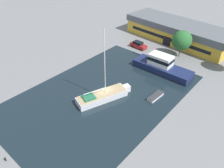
# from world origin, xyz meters

# --- Properties ---
(ground_plane) EXTENTS (440.00, 440.00, 0.00)m
(ground_plane) POSITION_xyz_m (0.00, 0.00, 0.00)
(ground_plane) COLOR slate
(water_canal) EXTENTS (24.67, 37.75, 0.01)m
(water_canal) POSITION_xyz_m (0.00, 0.00, 0.00)
(water_canal) COLOR black
(water_canal) RESTS_ON ground
(warehouse_building) EXTENTS (30.89, 12.70, 5.33)m
(warehouse_building) POSITION_xyz_m (-1.42, 32.73, 2.70)
(warehouse_building) COLOR gold
(warehouse_building) RESTS_ON ground
(quay_tree_near_building) EXTENTS (4.79, 4.79, 6.75)m
(quay_tree_near_building) POSITION_xyz_m (3.85, 24.22, 4.35)
(quay_tree_near_building) COLOR brown
(quay_tree_near_building) RESTS_ON ground
(parked_car) EXTENTS (4.76, 2.05, 1.77)m
(parked_car) POSITION_xyz_m (-6.82, 21.53, 0.88)
(parked_car) COLOR maroon
(parked_car) RESTS_ON ground
(sailboat_moored) EXTENTS (5.85, 10.87, 13.71)m
(sailboat_moored) POSITION_xyz_m (1.01, -0.93, 0.77)
(sailboat_moored) COLOR silver
(sailboat_moored) RESTS_ON water_canal
(motor_cruiser) EXTENTS (13.44, 4.38, 3.93)m
(motor_cruiser) POSITION_xyz_m (4.13, 14.95, 1.41)
(motor_cruiser) COLOR #19234C
(motor_cruiser) RESTS_ON water_canal
(small_dinghy) EXTENTS (1.54, 3.97, 0.56)m
(small_dinghy) POSITION_xyz_m (8.27, 5.91, 0.29)
(small_dinghy) COLOR white
(small_dinghy) RESTS_ON water_canal
(mooring_bollard) EXTENTS (0.23, 0.23, 0.62)m
(mooring_bollard) POSITION_xyz_m (0.07, -19.62, 0.33)
(mooring_bollard) COLOR black
(mooring_bollard) RESTS_ON ground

